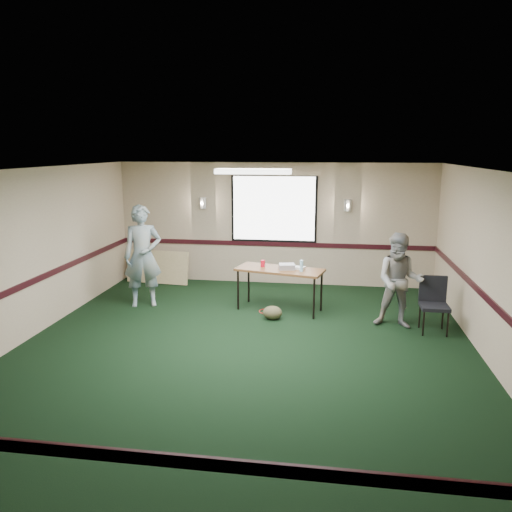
# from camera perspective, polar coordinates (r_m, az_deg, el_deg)

# --- Properties ---
(ground) EXTENTS (8.00, 8.00, 0.00)m
(ground) POSITION_cam_1_polar(r_m,az_deg,el_deg) (7.64, -1.46, -10.90)
(ground) COLOR black
(ground) RESTS_ON ground
(room_shell) EXTENTS (8.00, 8.02, 8.00)m
(room_shell) POSITION_cam_1_polar(r_m,az_deg,el_deg) (9.24, 0.75, 3.38)
(room_shell) COLOR tan
(room_shell) RESTS_ON ground
(folding_table) EXTENTS (1.71, 1.00, 0.80)m
(folding_table) POSITION_cam_1_polar(r_m,az_deg,el_deg) (9.31, 2.73, -1.82)
(folding_table) COLOR brown
(folding_table) RESTS_ON ground
(projector) EXTENTS (0.33, 0.29, 0.10)m
(projector) POSITION_cam_1_polar(r_m,az_deg,el_deg) (9.26, 3.54, -1.22)
(projector) COLOR gray
(projector) RESTS_ON folding_table
(game_console) EXTENTS (0.22, 0.19, 0.05)m
(game_console) POSITION_cam_1_polar(r_m,az_deg,el_deg) (9.27, 4.98, -1.37)
(game_console) COLOR white
(game_console) RESTS_ON folding_table
(red_cup) EXTENTS (0.09, 0.09, 0.13)m
(red_cup) POSITION_cam_1_polar(r_m,az_deg,el_deg) (9.42, 0.78, -0.86)
(red_cup) COLOR red
(red_cup) RESTS_ON folding_table
(water_bottle) EXTENTS (0.06, 0.06, 0.21)m
(water_bottle) POSITION_cam_1_polar(r_m,az_deg,el_deg) (9.09, 5.23, -1.13)
(water_bottle) COLOR #8AC6E2
(water_bottle) RESTS_ON folding_table
(duffel_bag) EXTENTS (0.39, 0.31, 0.25)m
(duffel_bag) POSITION_cam_1_polar(r_m,az_deg,el_deg) (8.97, 1.89, -6.49)
(duffel_bag) COLOR #403724
(duffel_bag) RESTS_ON ground
(cable_coil) EXTENTS (0.30, 0.30, 0.01)m
(cable_coil) POSITION_cam_1_polar(r_m,az_deg,el_deg) (9.41, 1.20, -6.33)
(cable_coil) COLOR red
(cable_coil) RESTS_ON ground
(folded_table) EXTENTS (1.46, 0.34, 0.74)m
(folded_table) POSITION_cam_1_polar(r_m,az_deg,el_deg) (11.50, -11.17, -1.24)
(folded_table) COLOR tan
(folded_table) RESTS_ON ground
(conference_chair) EXTENTS (0.45, 0.47, 0.92)m
(conference_chair) POSITION_cam_1_polar(r_m,az_deg,el_deg) (8.82, 19.64, -4.73)
(conference_chair) COLOR black
(conference_chair) RESTS_ON ground
(person_left) EXTENTS (0.83, 0.69, 1.96)m
(person_left) POSITION_cam_1_polar(r_m,az_deg,el_deg) (9.79, -12.81, 0.01)
(person_left) COLOR #41698F
(person_left) RESTS_ON ground
(person_right) EXTENTS (0.87, 0.73, 1.63)m
(person_right) POSITION_cam_1_polar(r_m,az_deg,el_deg) (8.74, 16.07, -2.75)
(person_right) COLOR slate
(person_right) RESTS_ON ground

